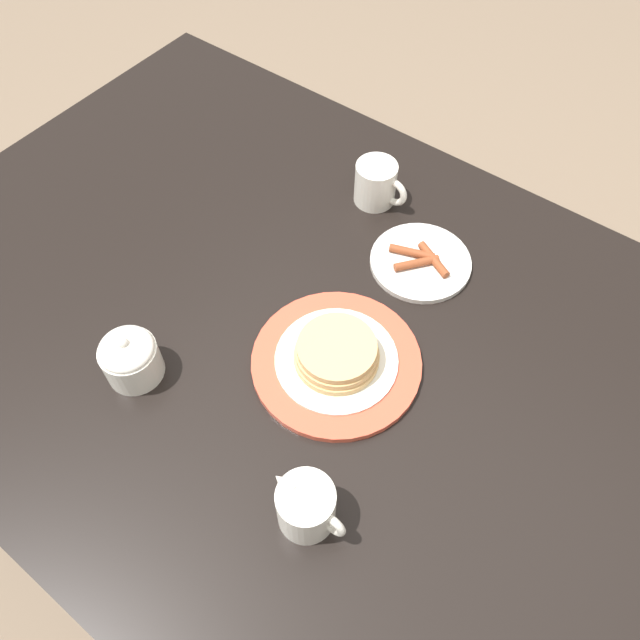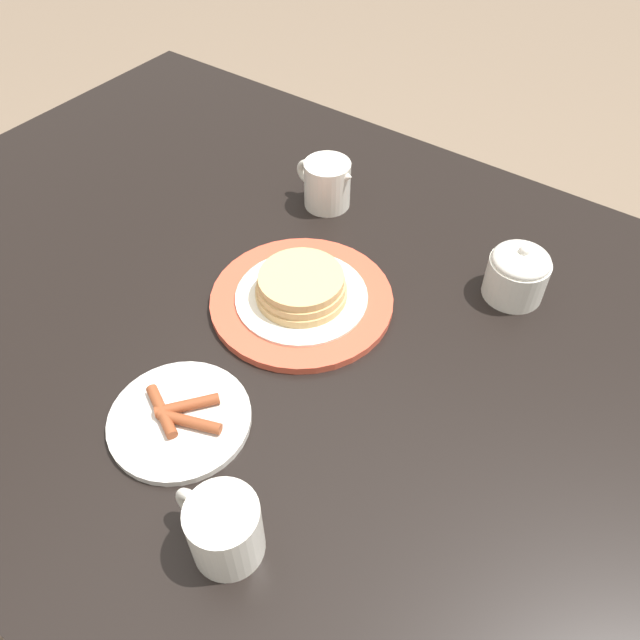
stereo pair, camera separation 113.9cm
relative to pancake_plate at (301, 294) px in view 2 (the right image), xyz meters
name	(u,v)px [view 2 (the right image)]	position (x,y,z in m)	size (l,w,h in m)	color
ground_plane	(316,546)	(-0.04, 0.02, -0.78)	(8.00, 8.00, 0.00)	#7A6651
dining_table	(314,368)	(-0.04, 0.02, -0.12)	(1.58, 1.01, 0.76)	black
pancake_plate	(301,294)	(0.00, 0.00, 0.00)	(0.26, 0.26, 0.05)	#DB5138
side_plate_bacon	(180,419)	(0.00, 0.25, -0.01)	(0.17, 0.17, 0.02)	silver
coffee_mug	(223,528)	(-0.15, 0.33, 0.02)	(0.10, 0.08, 0.08)	silver
creamer_pitcher	(328,183)	(0.11, -0.21, 0.02)	(0.11, 0.08, 0.09)	silver
sugar_bowl	(518,273)	(-0.24, -0.19, 0.02)	(0.09, 0.09, 0.09)	silver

